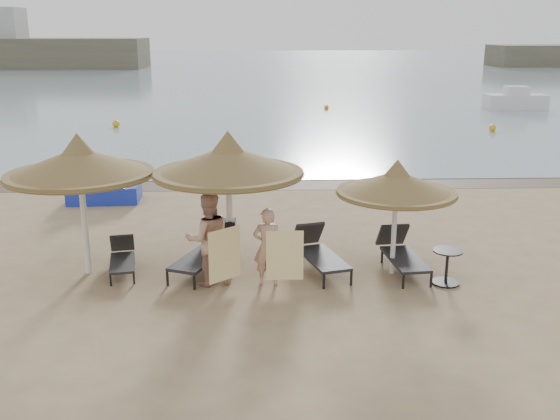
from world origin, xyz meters
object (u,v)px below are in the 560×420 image
(palapa_center, at_px, (228,161))
(lounger_near_left, at_px, (205,251))
(lounger_far_left, at_px, (122,257))
(palapa_right, at_px, (397,183))
(pedal_boat, at_px, (104,190))
(palapa_left, at_px, (79,163))
(person_right, at_px, (268,241))
(lounger_far_right, at_px, (401,252))
(person_left, at_px, (208,232))
(lounger_near_right, at_px, (318,251))
(side_table, at_px, (447,268))

(palapa_center, bearing_deg, lounger_near_left, 150.23)
(lounger_far_left, bearing_deg, palapa_right, -14.35)
(palapa_center, height_order, pedal_boat, palapa_center)
(pedal_boat, bearing_deg, palapa_left, -82.71)
(palapa_left, distance_m, person_right, 4.33)
(palapa_center, xyz_separation_m, lounger_far_right, (3.82, 0.17, -2.14))
(lounger_far_left, distance_m, lounger_far_right, 6.26)
(palapa_left, height_order, person_left, palapa_left)
(palapa_left, relative_size, lounger_near_right, 1.45)
(palapa_right, xyz_separation_m, pedal_boat, (-7.81, 6.33, -1.68))
(lounger_near_left, xyz_separation_m, person_right, (1.39, -0.95, 0.56))
(lounger_near_right, xyz_separation_m, side_table, (2.64, -0.97, -0.06))
(palapa_right, relative_size, lounger_near_right, 1.19)
(palapa_center, height_order, person_left, palapa_center)
(lounger_near_left, bearing_deg, palapa_right, 16.68)
(lounger_near_left, relative_size, person_left, 0.96)
(pedal_boat, bearing_deg, palapa_right, -41.71)
(palapa_left, xyz_separation_m, lounger_far_left, (0.73, 0.12, -2.18))
(palapa_center, xyz_separation_m, side_table, (4.60, -0.70, -2.19))
(palapa_left, xyz_separation_m, pedal_boat, (-1.07, 6.06, -2.12))
(lounger_near_left, relative_size, side_table, 2.95)
(palapa_right, xyz_separation_m, person_left, (-4.01, -0.44, -0.89))
(palapa_center, relative_size, side_table, 4.28)
(palapa_left, xyz_separation_m, palapa_center, (3.16, -0.19, 0.05))
(side_table, bearing_deg, person_right, 178.71)
(lounger_near_right, bearing_deg, person_left, -177.98)
(palapa_left, bearing_deg, side_table, -6.57)
(palapa_center, bearing_deg, palapa_left, 176.54)
(lounger_far_right, distance_m, side_table, 1.17)
(lounger_far_right, bearing_deg, lounger_far_left, 172.94)
(lounger_near_left, xyz_separation_m, lounger_near_right, (2.55, -0.07, -0.01))
(palapa_right, distance_m, lounger_far_left, 6.27)
(lounger_near_right, bearing_deg, lounger_far_right, -18.96)
(side_table, bearing_deg, lounger_near_right, 159.82)
(person_left, bearing_deg, pedal_boat, -74.71)
(palapa_right, relative_size, pedal_boat, 1.18)
(palapa_center, xyz_separation_m, lounger_near_right, (1.96, 0.27, -2.13))
(side_table, distance_m, person_right, 3.85)
(person_left, bearing_deg, palapa_right, 172.17)
(palapa_left, distance_m, lounger_near_left, 3.31)
(lounger_far_right, bearing_deg, lounger_near_left, 172.12)
(palapa_left, relative_size, lounger_near_left, 1.42)
(lounger_far_left, relative_size, lounger_near_right, 0.76)
(lounger_near_right, xyz_separation_m, person_left, (-2.39, -0.78, 0.74))
(palapa_center, distance_m, lounger_far_left, 3.31)
(lounger_near_right, bearing_deg, lounger_near_left, 162.53)
(palapa_left, distance_m, lounger_near_right, 5.53)
(palapa_right, distance_m, pedal_boat, 10.19)
(palapa_center, distance_m, palapa_right, 3.61)
(lounger_near_left, bearing_deg, person_right, -12.08)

